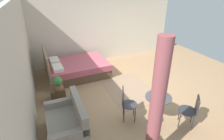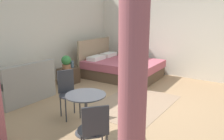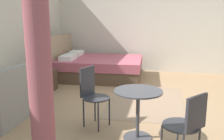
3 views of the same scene
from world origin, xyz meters
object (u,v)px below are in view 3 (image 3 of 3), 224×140
(bed, at_px, (98,67))
(balcony_table, at_px, (138,105))
(vase, at_px, (48,66))
(potted_plant, at_px, (43,63))
(cafe_chair_near_couch, at_px, (92,91))
(couch, at_px, (6,100))
(cafe_chair_near_window, at_px, (188,122))
(nightstand, at_px, (44,81))

(bed, distance_m, balcony_table, 3.52)
(vase, bearing_deg, potted_plant, -179.67)
(bed, height_order, cafe_chair_near_couch, bed)
(couch, bearing_deg, bed, -15.19)
(vase, height_order, cafe_chair_near_window, cafe_chair_near_window)
(bed, height_order, nightstand, bed)
(potted_plant, bearing_deg, nightstand, 23.76)
(vase, distance_m, cafe_chair_near_couch, 2.18)
(vase, relative_size, cafe_chair_near_window, 0.22)
(couch, distance_m, cafe_chair_near_window, 2.90)
(potted_plant, height_order, cafe_chair_near_couch, cafe_chair_near_couch)
(couch, height_order, cafe_chair_near_couch, cafe_chair_near_couch)
(couch, xyz_separation_m, nightstand, (1.48, 0.06, -0.07))
(couch, bearing_deg, balcony_table, -98.19)
(cafe_chair_near_window, xyz_separation_m, cafe_chair_near_couch, (0.82, 1.31, 0.03))
(cafe_chair_near_couch, bearing_deg, bed, 12.86)
(potted_plant, bearing_deg, cafe_chair_near_window, -128.39)
(cafe_chair_near_couch, bearing_deg, vase, 42.48)
(cafe_chair_near_window, height_order, cafe_chair_near_couch, cafe_chair_near_couch)
(couch, relative_size, cafe_chair_near_couch, 1.44)
(nightstand, distance_m, vase, 0.34)
(couch, distance_m, nightstand, 1.48)
(bed, bearing_deg, balcony_table, -156.72)
(nightstand, bearing_deg, couch, -177.80)
(cafe_chair_near_window, bearing_deg, balcony_table, 49.09)
(bed, height_order, potted_plant, bed)
(potted_plant, distance_m, vase, 0.24)
(couch, distance_m, potted_plant, 1.42)
(bed, xyz_separation_m, potted_plant, (-1.53, 0.80, 0.36))
(bed, relative_size, couch, 1.76)
(nightstand, bearing_deg, potted_plant, -156.24)
(cafe_chair_near_window, relative_size, cafe_chair_near_couch, 0.93)
(bed, bearing_deg, nightstand, 149.41)
(couch, distance_m, vase, 1.62)
(couch, relative_size, vase, 7.10)
(potted_plant, height_order, balcony_table, potted_plant)
(balcony_table, bearing_deg, vase, 48.91)
(couch, xyz_separation_m, potted_plant, (1.38, 0.01, 0.35))
(potted_plant, relative_size, balcony_table, 0.55)
(potted_plant, height_order, cafe_chair_near_window, cafe_chair_near_window)
(cafe_chair_near_window, bearing_deg, couch, 73.40)
(bed, xyz_separation_m, nightstand, (-1.43, 0.85, -0.07))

